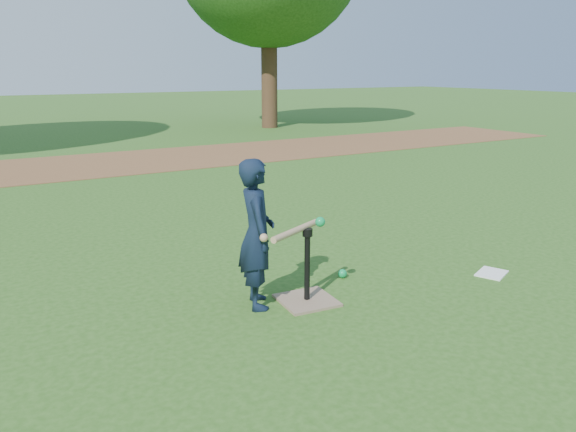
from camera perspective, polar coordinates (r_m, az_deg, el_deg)
ground at (r=4.72m, az=-0.67°, el=-8.04°), size 80.00×80.00×0.00m
dirt_strip at (r=11.62m, az=-19.57°, el=4.91°), size 24.00×3.00×0.01m
child at (r=4.35m, az=-3.21°, el=-1.83°), size 0.40×0.50×1.18m
wiffle_ball_ground at (r=5.10m, az=5.55°, el=-5.84°), size 0.08×0.08×0.08m
clipboard at (r=5.51m, az=19.99°, el=-5.49°), size 0.37×0.33×0.01m
batting_tee at (r=4.56m, az=1.94°, el=-7.41°), size 0.47×0.47×0.61m
swing_action at (r=4.32m, az=1.00°, el=-1.38°), size 0.61×0.31×0.11m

